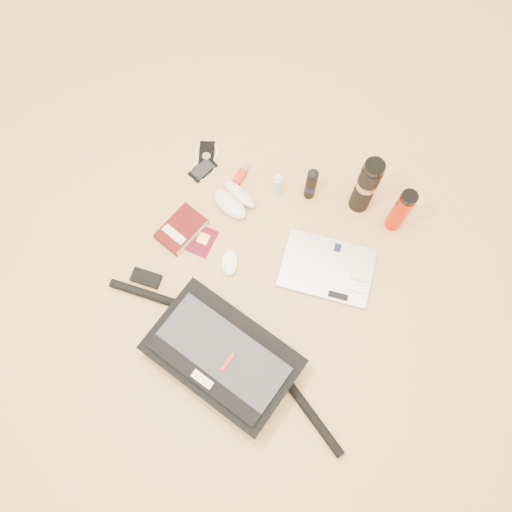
# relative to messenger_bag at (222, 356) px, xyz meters

# --- Properties ---
(ground) EXTENTS (4.00, 4.00, 0.00)m
(ground) POSITION_rel_messenger_bag_xyz_m (-0.03, 0.28, -0.06)
(ground) COLOR tan
(ground) RESTS_ON ground
(messenger_bag) EXTENTS (0.97, 0.42, 0.14)m
(messenger_bag) POSITION_rel_messenger_bag_xyz_m (0.00, 0.00, 0.00)
(messenger_bag) COLOR black
(messenger_bag) RESTS_ON ground
(laptop) EXTENTS (0.35, 0.26, 0.03)m
(laptop) POSITION_rel_messenger_bag_xyz_m (0.24, 0.44, -0.05)
(laptop) COLOR #A9AAAC
(laptop) RESTS_ON ground
(book) EXTENTS (0.17, 0.21, 0.03)m
(book) POSITION_rel_messenger_bag_xyz_m (-0.33, 0.39, -0.05)
(book) COLOR #40080A
(book) RESTS_ON ground
(passport) EXTENTS (0.09, 0.12, 0.01)m
(passport) POSITION_rel_messenger_bag_xyz_m (-0.24, 0.38, -0.06)
(passport) COLOR #4B0516
(passport) RESTS_ON ground
(mouse) EXTENTS (0.09, 0.11, 0.03)m
(mouse) POSITION_rel_messenger_bag_xyz_m (-0.11, 0.33, -0.05)
(mouse) COLOR white
(mouse) RESTS_ON ground
(sunglasses_case) EXTENTS (0.20, 0.19, 0.09)m
(sunglasses_case) POSITION_rel_messenger_bag_xyz_m (-0.18, 0.58, -0.03)
(sunglasses_case) COLOR silver
(sunglasses_case) RESTS_ON ground
(ipod) EXTENTS (0.11, 0.12, 0.01)m
(ipod) POSITION_rel_messenger_bag_xyz_m (-0.37, 0.74, -0.06)
(ipod) COLOR black
(ipod) RESTS_ON ground
(phone) EXTENTS (0.12, 0.13, 0.01)m
(phone) POSITION_rel_messenger_bag_xyz_m (-0.36, 0.66, -0.06)
(phone) COLOR black
(phone) RESTS_ON ground
(inhaler) EXTENTS (0.04, 0.11, 0.03)m
(inhaler) POSITION_rel_messenger_bag_xyz_m (-0.20, 0.68, -0.05)
(inhaler) COLOR #B22218
(inhaler) RESTS_ON ground
(spray_bottle) EXTENTS (0.04, 0.04, 0.13)m
(spray_bottle) POSITION_rel_messenger_bag_xyz_m (-0.05, 0.68, -0.01)
(spray_bottle) COLOR #B0D3EB
(spray_bottle) RESTS_ON ground
(aerosol_can) EXTENTS (0.05, 0.05, 0.18)m
(aerosol_can) POSITION_rel_messenger_bag_xyz_m (0.07, 0.71, 0.03)
(aerosol_can) COLOR black
(aerosol_can) RESTS_ON ground
(thermos_black) EXTENTS (0.09, 0.09, 0.30)m
(thermos_black) POSITION_rel_messenger_bag_xyz_m (0.27, 0.74, 0.09)
(thermos_black) COLOR black
(thermos_black) RESTS_ON ground
(thermos_red) EXTENTS (0.07, 0.07, 0.24)m
(thermos_red) POSITION_rel_messenger_bag_xyz_m (0.41, 0.71, 0.06)
(thermos_red) COLOR #AD1302
(thermos_red) RESTS_ON ground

